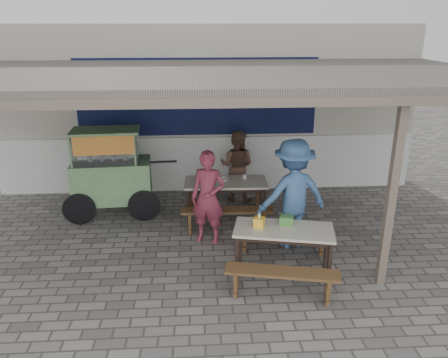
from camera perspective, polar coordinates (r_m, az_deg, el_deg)
ground at (r=7.10m, az=-1.33°, el=-10.02°), size 60.00×60.00×0.00m
back_wall at (r=9.90m, az=-2.29°, el=9.30°), size 9.00×1.28×3.50m
warung_roof at (r=7.10m, az=-1.69°, el=13.21°), size 9.00×4.21×2.81m
table_left at (r=8.10m, az=0.24°, el=-0.83°), size 1.53×0.74×0.75m
bench_left_street at (r=7.69m, az=0.42°, el=-4.69°), size 1.62×0.32×0.45m
bench_left_wall at (r=8.77m, az=0.08°, el=-1.48°), size 1.62×0.32×0.45m
table_right at (r=6.38m, az=7.79°, el=-7.08°), size 1.52×0.91×0.75m
bench_right_street at (r=5.98m, az=7.56°, el=-12.71°), size 1.54×0.58×0.45m
bench_right_wall at (r=7.10m, az=7.73°, el=-7.10°), size 1.54×0.58×0.45m
vendor_cart at (r=8.50m, az=-14.62°, el=1.23°), size 2.09×0.92×1.68m
patron_street_side at (r=7.24m, az=-2.09°, el=-2.43°), size 0.67×0.55×1.59m
patron_wall_side at (r=8.97m, az=1.68°, el=1.73°), size 0.88×0.79×1.49m
patron_right_table at (r=7.15m, az=8.96°, el=-1.93°), size 1.30×0.94×1.82m
tissue_box at (r=6.33m, az=4.61°, el=-5.65°), size 0.18×0.18×0.14m
donation_box at (r=6.44m, az=8.18°, el=-5.38°), size 0.23×0.18×0.13m
condiment_jar at (r=8.23m, az=2.71°, el=0.34°), size 0.07×0.07×0.08m
condiment_bowl at (r=8.11m, az=-0.15°, el=-0.03°), size 0.27×0.27×0.05m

